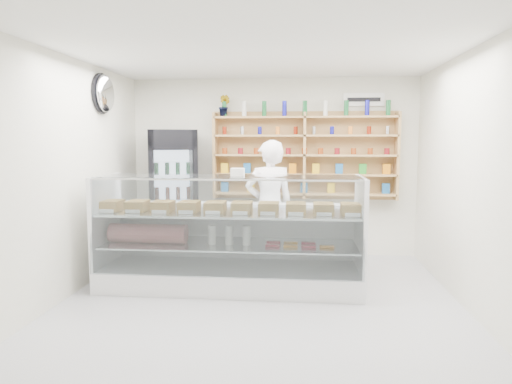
# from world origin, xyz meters

# --- Properties ---
(room) EXTENTS (5.00, 5.00, 5.00)m
(room) POSITION_xyz_m (0.00, 0.00, 1.40)
(room) COLOR #B3B3B8
(room) RESTS_ON ground
(display_counter) EXTENTS (3.22, 0.96, 1.40)m
(display_counter) POSITION_xyz_m (-0.42, 0.71, 0.38)
(display_counter) COLOR white
(display_counter) RESTS_ON floor
(shop_worker) EXTENTS (0.77, 0.61, 1.83)m
(shop_worker) POSITION_xyz_m (0.02, 1.41, 0.92)
(shop_worker) COLOR white
(shop_worker) RESTS_ON floor
(drinks_cooler) EXTENTS (0.90, 0.89, 1.98)m
(drinks_cooler) POSITION_xyz_m (-1.51, 2.03, 1.00)
(drinks_cooler) COLOR black
(drinks_cooler) RESTS_ON floor
(wall_shelving) EXTENTS (2.84, 0.28, 1.33)m
(wall_shelving) POSITION_xyz_m (0.50, 2.34, 1.59)
(wall_shelving) COLOR #A7814F
(wall_shelving) RESTS_ON back_wall
(potted_plant) EXTENTS (0.23, 0.21, 0.33)m
(potted_plant) POSITION_xyz_m (-0.75, 2.34, 2.36)
(potted_plant) COLOR #1E6626
(potted_plant) RESTS_ON wall_shelving
(security_mirror) EXTENTS (0.15, 0.50, 0.50)m
(security_mirror) POSITION_xyz_m (-2.17, 1.20, 2.45)
(security_mirror) COLOR silver
(security_mirror) RESTS_ON left_wall
(wall_sign) EXTENTS (0.62, 0.03, 0.20)m
(wall_sign) POSITION_xyz_m (1.40, 2.47, 2.45)
(wall_sign) COLOR white
(wall_sign) RESTS_ON back_wall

